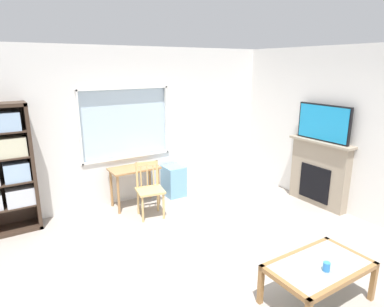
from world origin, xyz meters
name	(u,v)px	position (x,y,z in m)	size (l,w,h in m)	color
ground	(216,263)	(0.00, 0.00, -0.01)	(6.39, 6.08, 0.02)	#9E9389
wall_back_with_window	(135,126)	(0.02, 2.54, 1.36)	(5.39, 0.15, 2.73)	silver
wall_right	(358,134)	(2.75, 0.00, 1.36)	(0.12, 5.28, 2.73)	silver
desk_under_window	(134,174)	(-0.18, 2.19, 0.58)	(0.84, 0.46, 0.70)	#A37547
wooden_chair	(150,189)	(-0.14, 1.67, 0.46)	(0.48, 0.47, 0.90)	tan
plastic_drawer_unit	(174,181)	(0.63, 2.24, 0.29)	(0.35, 0.40, 0.58)	#72ADDB
fireplace	(319,173)	(2.60, 0.53, 0.58)	(0.26, 1.19, 1.16)	gray
tv	(323,123)	(2.58, 0.53, 1.47)	(0.06, 0.99, 0.62)	black
coffee_table	(319,269)	(0.47, -1.14, 0.39)	(1.09, 0.64, 0.45)	#8C9E99
sippy_cup	(327,267)	(0.43, -1.24, 0.49)	(0.07, 0.07, 0.09)	#337FD6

